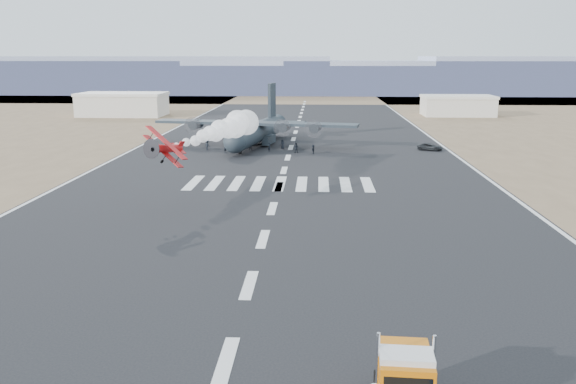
# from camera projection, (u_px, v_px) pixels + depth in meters

# --- Properties ---
(ground) EXTENTS (500.00, 500.00, 0.00)m
(ground) POSITION_uv_depth(u_px,v_px,m) (226.00, 361.00, 34.98)
(ground) COLOR black
(ground) RESTS_ON ground
(scrub_far) EXTENTS (500.00, 80.00, 0.00)m
(scrub_far) POSITION_uv_depth(u_px,v_px,m) (306.00, 97.00, 259.16)
(scrub_far) COLOR brown
(scrub_far) RESTS_ON ground
(runway_markings) EXTENTS (60.00, 260.00, 0.01)m
(runway_markings) POSITION_uv_depth(u_px,v_px,m) (284.00, 170.00, 93.46)
(runway_markings) COLOR silver
(runway_markings) RESTS_ON ground
(ridge_seg_b) EXTENTS (150.00, 50.00, 15.00)m
(ridge_seg_b) POSITION_uv_depth(u_px,v_px,m) (38.00, 76.00, 293.01)
(ridge_seg_b) COLOR #8993AF
(ridge_seg_b) RESTS_ON ground
(ridge_seg_c) EXTENTS (150.00, 50.00, 17.00)m
(ridge_seg_c) POSITION_uv_depth(u_px,v_px,m) (171.00, 75.00, 289.67)
(ridge_seg_c) COLOR #8993AF
(ridge_seg_c) RESTS_ON ground
(ridge_seg_d) EXTENTS (150.00, 50.00, 13.00)m
(ridge_seg_d) POSITION_uv_depth(u_px,v_px,m) (308.00, 79.00, 286.98)
(ridge_seg_d) COLOR #8993AF
(ridge_seg_d) RESTS_ON ground
(ridge_seg_e) EXTENTS (150.00, 50.00, 15.00)m
(ridge_seg_e) POSITION_uv_depth(u_px,v_px,m) (447.00, 77.00, 283.64)
(ridge_seg_e) COLOR #8993AF
(ridge_seg_e) RESTS_ON ground
(hangar_left) EXTENTS (24.50, 14.50, 6.70)m
(hangar_left) POSITION_uv_depth(u_px,v_px,m) (123.00, 104.00, 178.07)
(hangar_left) COLOR beige
(hangar_left) RESTS_ON ground
(hangar_right) EXTENTS (20.50, 12.50, 5.90)m
(hangar_right) POSITION_uv_depth(u_px,v_px,m) (458.00, 105.00, 178.32)
(hangar_right) COLOR beige
(hangar_right) RESTS_ON ground
(aerobatic_biplane) EXTENTS (5.23, 5.67, 4.62)m
(aerobatic_biplane) POSITION_uv_depth(u_px,v_px,m) (165.00, 148.00, 67.42)
(aerobatic_biplane) COLOR red
(smoke_trail) EXTENTS (7.41, 25.40, 3.85)m
(smoke_trail) POSITION_uv_depth(u_px,v_px,m) (233.00, 126.00, 87.69)
(smoke_trail) COLOR white
(transport_aircraft) EXTENTS (39.93, 32.71, 11.55)m
(transport_aircraft) POSITION_uv_depth(u_px,v_px,m) (258.00, 130.00, 119.57)
(transport_aircraft) COLOR #1E272D
(transport_aircraft) RESTS_ON ground
(support_vehicle) EXTENTS (5.05, 3.88, 1.27)m
(support_vehicle) POSITION_uv_depth(u_px,v_px,m) (430.00, 147.00, 113.14)
(support_vehicle) COLOR black
(support_vehicle) RESTS_ON ground
(crew_a) EXTENTS (0.82, 0.87, 1.88)m
(crew_a) POSITION_uv_depth(u_px,v_px,m) (225.00, 148.00, 110.19)
(crew_a) COLOR black
(crew_a) RESTS_ON ground
(crew_b) EXTENTS (0.99, 0.69, 1.88)m
(crew_b) POSITION_uv_depth(u_px,v_px,m) (296.00, 148.00, 110.18)
(crew_b) COLOR black
(crew_b) RESTS_ON ground
(crew_c) EXTENTS (1.31, 1.04, 1.85)m
(crew_c) POSITION_uv_depth(u_px,v_px,m) (207.00, 145.00, 113.27)
(crew_c) COLOR black
(crew_c) RESTS_ON ground
(crew_d) EXTENTS (1.07, 0.77, 1.64)m
(crew_d) POSITION_uv_depth(u_px,v_px,m) (250.00, 144.00, 115.51)
(crew_d) COLOR black
(crew_d) RESTS_ON ground
(crew_e) EXTENTS (0.99, 0.84, 1.74)m
(crew_e) POSITION_uv_depth(u_px,v_px,m) (282.00, 144.00, 115.12)
(crew_e) COLOR black
(crew_e) RESTS_ON ground
(crew_f) EXTENTS (0.60, 1.54, 1.63)m
(crew_f) POSITION_uv_depth(u_px,v_px,m) (313.00, 149.00, 109.16)
(crew_f) COLOR black
(crew_f) RESTS_ON ground
(crew_g) EXTENTS (0.68, 0.74, 1.62)m
(crew_g) POSITION_uv_depth(u_px,v_px,m) (269.00, 147.00, 111.54)
(crew_g) COLOR black
(crew_g) RESTS_ON ground
(crew_h) EXTENTS (0.98, 0.69, 1.86)m
(crew_h) POSITION_uv_depth(u_px,v_px,m) (250.00, 145.00, 113.41)
(crew_h) COLOR black
(crew_h) RESTS_ON ground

